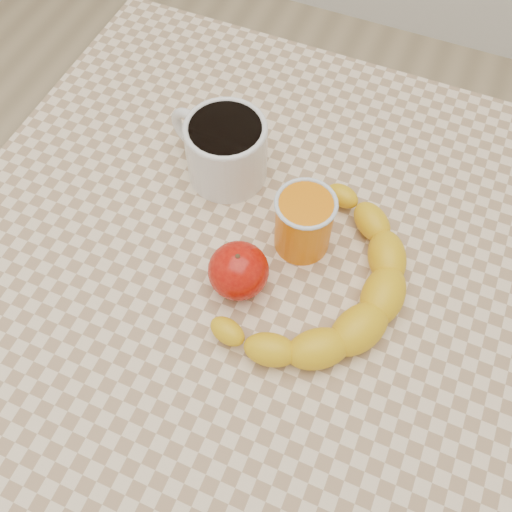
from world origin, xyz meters
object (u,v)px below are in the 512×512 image
at_px(coffee_mug, 225,148).
at_px(orange_juice_glass, 304,222).
at_px(table, 256,296).
at_px(banana, 319,283).
at_px(apple, 238,271).

relative_size(coffee_mug, orange_juice_glass, 1.84).
xyz_separation_m(table, orange_juice_glass, (0.04, 0.05, 0.13)).
relative_size(table, banana, 2.13).
distance_m(apple, banana, 0.09).
distance_m(table, banana, 0.14).
bearing_deg(orange_juice_glass, banana, -54.29).
bearing_deg(orange_juice_glass, coffee_mug, 153.80).
relative_size(orange_juice_glass, banana, 0.23).
xyz_separation_m(table, coffee_mug, (-0.09, 0.12, 0.13)).
xyz_separation_m(orange_juice_glass, banana, (0.04, -0.06, -0.02)).
xyz_separation_m(coffee_mug, orange_juice_glass, (0.13, -0.07, -0.00)).
bearing_deg(banana, coffee_mug, 168.97).
bearing_deg(apple, coffee_mug, 119.69).
distance_m(coffee_mug, orange_juice_glass, 0.15).
xyz_separation_m(apple, banana, (0.09, 0.03, -0.01)).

